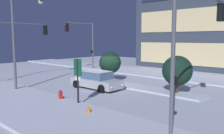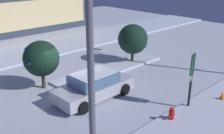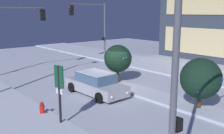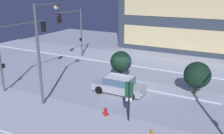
{
  "view_description": "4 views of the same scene",
  "coord_description": "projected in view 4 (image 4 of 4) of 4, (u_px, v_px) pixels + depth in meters",
  "views": [
    {
      "loc": [
        14.82,
        -15.53,
        4.18
      ],
      "look_at": [
        0.98,
        -0.63,
        1.75
      ],
      "focal_mm": 38.43,
      "sensor_mm": 36.0,
      "label": 1
    },
    {
      "loc": [
        -7.98,
        -12.28,
        6.81
      ],
      "look_at": [
        2.29,
        -1.41,
        1.2
      ],
      "focal_mm": 42.62,
      "sensor_mm": 36.0,
      "label": 2
    },
    {
      "loc": [
        13.83,
        -11.94,
        5.33
      ],
      "look_at": [
        0.47,
        -0.63,
        1.67
      ],
      "focal_mm": 42.26,
      "sensor_mm": 36.0,
      "label": 3
    },
    {
      "loc": [
        9.22,
        -19.98,
        8.64
      ],
      "look_at": [
        -0.67,
        -1.23,
        2.01
      ],
      "focal_mm": 39.83,
      "sensor_mm": 36.0,
      "label": 4
    }
  ],
  "objects": [
    {
      "name": "decorated_tree_left_of_median",
      "position": [
        121.0,
        62.0,
        24.4
      ],
      "size": [
        2.14,
        2.1,
        2.91
      ],
      "color": "#473323",
      "rests_on": "ground"
    },
    {
      "name": "decorated_tree_median",
      "position": [
        197.0,
        75.0,
        20.73
      ],
      "size": [
        2.28,
        2.24,
        2.93
      ],
      "color": "#473323",
      "rests_on": "ground"
    },
    {
      "name": "fire_hydrant",
      "position": [
        106.0,
        113.0,
        17.45
      ],
      "size": [
        0.48,
        0.26,
        0.74
      ],
      "color": "red",
      "rests_on": "ground"
    },
    {
      "name": "curb_strip_near",
      "position": [
        70.0,
        125.0,
        16.42
      ],
      "size": [
        52.0,
        5.2,
        0.14
      ],
      "primitive_type": "cube",
      "color": "silver",
      "rests_on": "ground"
    },
    {
      "name": "construction_cone",
      "position": [
        152.0,
        132.0,
        15.24
      ],
      "size": [
        0.36,
        0.36,
        0.55
      ],
      "primitive_type": "cone",
      "color": "orange",
      "rests_on": "ground"
    },
    {
      "name": "ground",
      "position": [
        124.0,
        85.0,
        23.55
      ],
      "size": [
        52.0,
        52.0,
        0.0
      ],
      "primitive_type": "plane",
      "color": "silver"
    },
    {
      "name": "curb_strip_far",
      "position": [
        153.0,
        62.0,
        30.63
      ],
      "size": [
        52.0,
        5.2,
        0.14
      ],
      "primitive_type": "cube",
      "color": "silver",
      "rests_on": "ground"
    },
    {
      "name": "traffic_light_corner_far_left",
      "position": [
        73.0,
        26.0,
        30.54
      ],
      "size": [
        0.32,
        4.63,
        6.31
      ],
      "rotation": [
        0.0,
        0.0,
        -1.57
      ],
      "color": "#565960",
      "rests_on": "ground"
    },
    {
      "name": "car_near",
      "position": [
        119.0,
        85.0,
        21.5
      ],
      "size": [
        4.68,
        2.13,
        1.49
      ],
      "rotation": [
        0.0,
        0.0,
        0.02
      ],
      "color": "#B7B7C1",
      "rests_on": "ground"
    },
    {
      "name": "traffic_light_corner_near_left",
      "position": [
        20.0,
        42.0,
        22.46
      ],
      "size": [
        0.32,
        5.83,
        5.87
      ],
      "rotation": [
        0.0,
        0.0,
        1.57
      ],
      "color": "#565960",
      "rests_on": "ground"
    },
    {
      "name": "median_strip",
      "position": [
        168.0,
        90.0,
        22.2
      ],
      "size": [
        9.0,
        1.8,
        0.14
      ],
      "primitive_type": "cube",
      "color": "silver",
      "rests_on": "ground"
    },
    {
      "name": "parking_info_sign",
      "position": [
        129.0,
        97.0,
        16.36
      ],
      "size": [
        0.55,
        0.19,
        2.92
      ],
      "rotation": [
        0.0,
        0.0,
        1.82
      ],
      "color": "black",
      "rests_on": "ground"
    },
    {
      "name": "street_lamp_arched",
      "position": [
        44.0,
        40.0,
        18.6
      ],
      "size": [
        0.77,
        3.05,
        7.73
      ],
      "rotation": [
        0.0,
        0.0,
        1.71
      ],
      "color": "#565960",
      "rests_on": "ground"
    }
  ]
}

